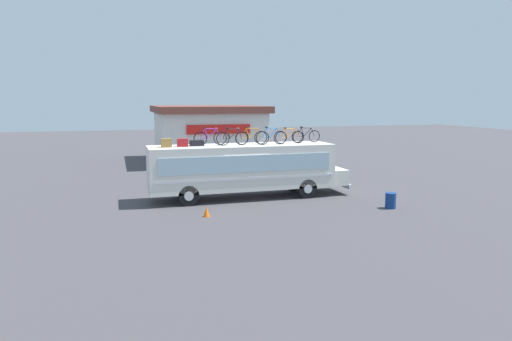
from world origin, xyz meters
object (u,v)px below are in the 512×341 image
object	(u,v)px
luggage_bag_2	(183,143)
rooftop_bicycle_4	(271,137)
luggage_bag_1	(166,143)
rooftop_bicycle_1	(210,138)
rooftop_bicycle_6	(306,136)
traffic_cone	(207,212)
rooftop_bicycle_2	(232,138)
rooftop_bicycle_3	(251,137)
luggage_bag_3	(197,143)
rooftop_bicycle_5	(290,137)
bus	(245,167)
trash_bin	(391,201)

from	to	relation	value
luggage_bag_2	rooftop_bicycle_4	size ratio (longest dim) A/B	0.31
luggage_bag_1	rooftop_bicycle_1	distance (m)	2.36
rooftop_bicycle_6	traffic_cone	size ratio (longest dim) A/B	3.73
rooftop_bicycle_2	rooftop_bicycle_3	bearing A→B (deg)	5.43
luggage_bag_3	rooftop_bicycle_4	world-z (taller)	rooftop_bicycle_4
rooftop_bicycle_5	traffic_cone	world-z (taller)	rooftop_bicycle_5
rooftop_bicycle_2	rooftop_bicycle_5	world-z (taller)	rooftop_bicycle_2
rooftop_bicycle_2	traffic_cone	world-z (taller)	rooftop_bicycle_2
rooftop_bicycle_1	rooftop_bicycle_3	distance (m)	2.20
luggage_bag_1	luggage_bag_3	xyz separation A→B (m)	(1.59, 0.29, -0.07)
rooftop_bicycle_5	bus	bearing A→B (deg)	-178.65
luggage_bag_1	rooftop_bicycle_6	xyz separation A→B (m)	(7.77, 0.45, 0.16)
bus	luggage_bag_3	bearing A→B (deg)	175.23
trash_bin	traffic_cone	xyz separation A→B (m)	(-8.90, 0.96, -0.15)
luggage_bag_1	rooftop_bicycle_1	bearing A→B (deg)	9.23
rooftop_bicycle_2	rooftop_bicycle_6	world-z (taller)	rooftop_bicycle_2
luggage_bag_2	luggage_bag_1	bearing A→B (deg)	-174.22
rooftop_bicycle_4	traffic_cone	bearing A→B (deg)	-142.39
rooftop_bicycle_1	rooftop_bicycle_4	xyz separation A→B (m)	(3.19, -0.57, 0.00)
rooftop_bicycle_2	trash_bin	xyz separation A→B (m)	(6.83, -4.39, -2.88)
rooftop_bicycle_2	luggage_bag_2	bearing A→B (deg)	178.93
luggage_bag_3	trash_bin	bearing A→B (deg)	-28.16
bus	rooftop_bicycle_3	size ratio (longest dim) A/B	6.18
bus	luggage_bag_1	bearing A→B (deg)	-178.95
rooftop_bicycle_2	rooftop_bicycle_5	distance (m)	3.26
rooftop_bicycle_5	trash_bin	xyz separation A→B (m)	(3.57, -4.49, -2.85)
rooftop_bicycle_5	trash_bin	distance (m)	6.41
luggage_bag_2	rooftop_bicycle_1	world-z (taller)	rooftop_bicycle_1
rooftop_bicycle_3	rooftop_bicycle_6	bearing A→B (deg)	5.49
rooftop_bicycle_2	rooftop_bicycle_5	size ratio (longest dim) A/B	1.03
luggage_bag_1	rooftop_bicycle_4	xyz separation A→B (m)	(5.52, -0.19, 0.18)
rooftop_bicycle_5	rooftop_bicycle_6	bearing A→B (deg)	16.23
rooftop_bicycle_1	rooftop_bicycle_6	bearing A→B (deg)	0.78
luggage_bag_1	rooftop_bicycle_6	size ratio (longest dim) A/B	0.30
rooftop_bicycle_1	luggage_bag_1	bearing A→B (deg)	-170.77
rooftop_bicycle_5	rooftop_bicycle_6	xyz separation A→B (m)	(1.09, 0.32, 0.01)
rooftop_bicycle_4	rooftop_bicycle_3	bearing A→B (deg)	162.09
luggage_bag_1	rooftop_bicycle_3	xyz separation A→B (m)	(4.50, 0.14, 0.18)
luggage_bag_1	luggage_bag_3	distance (m)	1.62
luggage_bag_3	rooftop_bicycle_1	bearing A→B (deg)	7.04
rooftop_bicycle_2	luggage_bag_3	bearing A→B (deg)	172.20
luggage_bag_2	rooftop_bicycle_1	xyz separation A→B (m)	(1.49, 0.29, 0.19)
rooftop_bicycle_1	luggage_bag_3	bearing A→B (deg)	-172.96
luggage_bag_3	rooftop_bicycle_3	world-z (taller)	rooftop_bicycle_3
rooftop_bicycle_3	rooftop_bicycle_6	xyz separation A→B (m)	(3.27, 0.31, -0.02)
rooftop_bicycle_4	luggage_bag_3	bearing A→B (deg)	173.08
bus	rooftop_bicycle_6	size ratio (longest dim) A/B	6.39
rooftop_bicycle_2	traffic_cone	size ratio (longest dim) A/B	3.79
rooftop_bicycle_1	trash_bin	world-z (taller)	rooftop_bicycle_1
trash_bin	traffic_cone	bearing A→B (deg)	173.84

